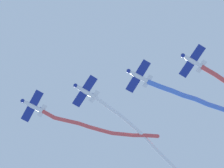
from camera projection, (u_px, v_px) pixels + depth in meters
The scene contains 7 objects.
airplane_lead at pixel (32, 106), 88.88m from camera, with size 5.92×5.63×1.68m.
smoke_trail_lead at pixel (100, 128), 90.51m from camera, with size 10.86×20.59×1.53m.
airplane_left_wing at pixel (85, 91), 88.24m from camera, with size 5.72×5.84×1.68m.
smoke_trail_left_wing at pixel (154, 149), 92.73m from camera, with size 28.09×16.58×2.75m.
airplane_right_wing at pixel (138, 76), 87.60m from camera, with size 5.89×5.67×1.68m.
smoke_trail_right_wing at pixel (203, 102), 90.38m from camera, with size 13.79×19.65×3.46m.
airplane_slot at pixel (192, 61), 86.96m from camera, with size 5.82×5.75×1.68m.
Camera 1 is at (-27.91, -27.18, 5.01)m, focal length 75.98 mm.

